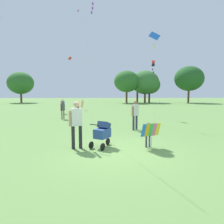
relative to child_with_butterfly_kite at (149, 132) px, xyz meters
name	(u,v)px	position (x,y,z in m)	size (l,w,h in m)	color
ground_plane	(118,151)	(-1.24, -0.49, -0.62)	(120.00, 120.00, 0.00)	#668E47
treeline_distant	(130,82)	(3.11, 31.10, 3.39)	(37.29, 5.89, 6.93)	brown
child_with_butterfly_kite	(149,132)	(0.00, 0.00, 0.00)	(0.81, 0.50, 0.99)	#33384C
person_adult_flyer	(77,120)	(-2.78, -0.05, 0.47)	(0.59, 0.65, 1.89)	#232328
stroller	(103,132)	(-1.80, 0.10, -0.01)	(0.87, 1.07, 1.03)	black
kite_orange_delta	(155,40)	(1.48, 5.42, 4.79)	(1.29, 1.21, 6.02)	blue
kite_green_novelty	(153,64)	(2.21, 8.88, 3.76)	(0.88, 1.70, 4.70)	red
distant_kites_cluster	(113,9)	(-0.67, 19.61, 12.08)	(32.01, 14.97, 10.02)	blue
person_red_shirt	(63,105)	(-5.81, 11.97, 0.25)	(0.35, 0.38, 1.47)	#33384C
person_sitting_far	(135,113)	(0.00, 3.64, 0.37)	(0.43, 0.40, 1.68)	#33384C
person_couple_left	(78,107)	(-4.38, 12.21, 0.04)	(0.23, 0.34, 1.12)	#33384C
person_kid_running	(63,109)	(-5.03, 8.25, 0.21)	(0.32, 0.39, 1.40)	#7F705B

